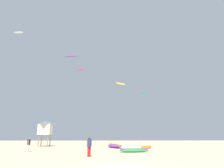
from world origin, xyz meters
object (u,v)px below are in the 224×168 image
Objects in this scene: person_foreground at (89,145)px; kite_aloft_1 at (121,84)px; kite_grounded_mid at (134,150)px; kite_grounded_far at (114,146)px; kite_aloft_0 at (81,69)px; kite_aloft_4 at (18,32)px; lifeguard_tower at (45,128)px; kite_aloft_2 at (144,94)px; kite_grounded_near at (146,147)px; kite_aloft_3 at (72,56)px; person_midground at (29,144)px.

kite_aloft_1 reaches higher than person_foreground.
kite_grounded_mid is at bearing -90.77° from kite_aloft_1.
kite_grounded_far is 26.84m from kite_aloft_0.
kite_aloft_4 is at bearing 157.50° from kite_grounded_far.
kite_grounded_far is 1.30× the size of lifeguard_tower.
kite_aloft_2 is at bearing -59.19° from kite_aloft_1.
lifeguard_tower reaches higher than kite_grounded_near.
kite_grounded_near is 36.00m from kite_aloft_4.
lifeguard_tower is 1.33× the size of kite_aloft_1.
kite_grounded_mid is 33.78m from kite_aloft_0.
lifeguard_tower is 1.84× the size of kite_aloft_4.
kite_grounded_mid is at bearing -57.92° from kite_aloft_3.
kite_aloft_4 is at bearing 142.85° from kite_grounded_mid.
kite_aloft_2 is at bearing -74.35° from person_foreground.
kite_grounded_mid reaches higher than kite_grounded_near.
kite_aloft_2 is (4.47, -7.50, -4.13)m from kite_aloft_1.
lifeguard_tower is 23.41m from kite_aloft_1.
kite_aloft_1 is 14.97m from kite_aloft_3.
kite_grounded_mid is at bearing -77.45° from kite_grounded_far.
person_midground is 0.50× the size of kite_aloft_1.
kite_aloft_1 is 9.66m from kite_aloft_2.
kite_aloft_3 reaches higher than kite_aloft_1.
kite_aloft_1 is at bearing 47.35° from lifeguard_tower.
person_midground is 12.10m from kite_grounded_mid.
kite_aloft_3 is (-8.85, 8.61, 17.97)m from kite_grounded_far.
person_midground is 26.58m from kite_aloft_2.
kite_grounded_far is at bearing -122.80° from kite_aloft_2.
lifeguard_tower is at bearing -157.73° from kite_aloft_2.
person_foreground is at bearing -80.31° from kite_aloft_0.
kite_aloft_1 is at bearing -0.96° from kite_aloft_0.
kite_grounded_far is 12.23m from lifeguard_tower.
lifeguard_tower is at bearing -132.65° from kite_aloft_1.
kite_aloft_1 is 1.16× the size of kite_aloft_2.
person_foreground is 0.77× the size of kite_aloft_0.
kite_aloft_3 is at bearing -94.49° from kite_aloft_0.
kite_aloft_0 is (3.44, 15.16, 15.32)m from lifeguard_tower.
person_midground is 0.52× the size of kite_grounded_near.
person_midground is 0.44× the size of kite_grounded_mid.
lifeguard_tower is 23.19m from kite_aloft_4.
kite_aloft_0 is at bearing 85.51° from kite_aloft_3.
person_midground is 10.99m from lifeguard_tower.
kite_grounded_near is 1.32× the size of kite_aloft_0.
kite_aloft_4 is (-11.81, -0.05, 5.36)m from kite_aloft_3.
kite_grounded_near is at bearing 68.11° from kite_grounded_mid.
lifeguard_tower is at bearing -31.56° from kite_aloft_4.
person_foreground is at bearing -74.41° from kite_aloft_3.
kite_aloft_3 is at bearing -37.03° from person_foreground.
kite_aloft_0 is at bearing 121.88° from kite_grounded_near.
person_foreground reaches higher than kite_grounded_mid.
kite_aloft_1 is (12.41, 25.68, 13.66)m from person_midground.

